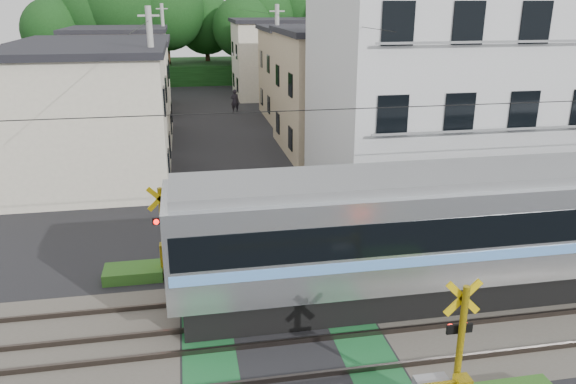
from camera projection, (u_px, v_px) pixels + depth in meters
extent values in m
plane|color=black|center=(282.00, 334.00, 14.57)|extent=(120.00, 120.00, 0.00)
cube|color=#47423A|center=(282.00, 334.00, 14.57)|extent=(120.00, 6.00, 0.00)
cube|color=black|center=(282.00, 333.00, 14.57)|extent=(5.20, 120.00, 0.00)
cube|color=#145126|center=(208.00, 341.00, 14.24)|extent=(1.30, 6.00, 0.00)
cube|color=#145126|center=(352.00, 326.00, 14.90)|extent=(1.30, 6.00, 0.00)
cube|color=#3F3833|center=(296.00, 377.00, 12.78)|extent=(120.00, 0.08, 0.14)
cube|color=#3F3833|center=(285.00, 342.00, 14.09)|extent=(120.00, 0.08, 0.14)
cube|color=#3F3833|center=(278.00, 321.00, 15.02)|extent=(120.00, 0.08, 0.14)
cube|color=#3F3833|center=(270.00, 295.00, 16.32)|extent=(120.00, 0.08, 0.14)
cube|color=black|center=(484.00, 276.00, 16.63)|extent=(17.57, 2.42, 0.91)
cube|color=black|center=(271.00, 301.00, 15.57)|extent=(2.44, 2.24, 0.61)
cube|color=silver|center=(491.00, 220.00, 16.06)|extent=(18.30, 2.85, 2.64)
cube|color=black|center=(492.00, 210.00, 15.95)|extent=(18.01, 2.89, 0.90)
cube|color=#5E9BED|center=(489.00, 232.00, 16.18)|extent=(18.12, 2.88, 0.28)
cube|color=slate|center=(497.00, 172.00, 15.59)|extent=(17.93, 2.33, 0.24)
cube|color=black|center=(166.00, 230.00, 14.35)|extent=(0.10, 2.45, 1.59)
cylinder|color=#E2BB0B|center=(459.00, 353.00, 11.26)|extent=(0.14, 0.14, 3.00)
cube|color=#E2BB0B|center=(463.00, 298.00, 10.96)|extent=(0.77, 0.05, 0.77)
cube|color=#E2BB0B|center=(463.00, 298.00, 10.96)|extent=(0.77, 0.05, 0.77)
cube|color=black|center=(459.00, 329.00, 11.19)|extent=(0.55, 0.05, 0.20)
sphere|color=#FF0C07|center=(451.00, 328.00, 11.22)|extent=(0.16, 0.16, 0.16)
sphere|color=#FF0C07|center=(465.00, 326.00, 11.27)|extent=(0.16, 0.16, 0.16)
cylinder|color=#E2BB0B|center=(163.00, 235.00, 16.92)|extent=(0.14, 0.14, 3.00)
cube|color=#E2BB0B|center=(160.00, 199.00, 16.43)|extent=(0.77, 0.05, 0.77)
cube|color=#E2BB0B|center=(160.00, 199.00, 16.43)|extent=(0.77, 0.05, 0.77)
cube|color=black|center=(162.00, 221.00, 16.66)|extent=(0.55, 0.05, 0.20)
sphere|color=#FF0C07|center=(156.00, 222.00, 16.58)|extent=(0.16, 0.16, 0.16)
sphere|color=#FF0C07|center=(167.00, 221.00, 16.63)|extent=(0.16, 0.16, 0.16)
cube|color=gray|center=(182.00, 265.00, 17.34)|extent=(0.70, 0.50, 0.90)
cube|color=#E2BB0B|center=(166.00, 260.00, 17.46)|extent=(0.30, 0.30, 1.10)
cube|color=#E2BB0B|center=(237.00, 241.00, 17.70)|extent=(4.20, 0.08, 0.08)
cube|color=silver|center=(442.00, 94.00, 23.42)|extent=(10.00, 8.00, 9.00)
cube|color=black|center=(387.00, 199.00, 20.01)|extent=(1.10, 0.06, 1.40)
cube|color=black|center=(451.00, 195.00, 20.43)|extent=(1.10, 0.06, 1.40)
cube|color=black|center=(513.00, 191.00, 20.85)|extent=(1.10, 0.06, 1.40)
cube|color=black|center=(572.00, 187.00, 21.28)|extent=(1.10, 0.06, 1.40)
cube|color=gray|center=(484.00, 210.00, 20.64)|extent=(9.00, 0.06, 0.08)
cube|color=black|center=(393.00, 116.00, 19.03)|extent=(1.10, 0.06, 1.40)
cube|color=black|center=(460.00, 113.00, 19.46)|extent=(1.10, 0.06, 1.40)
cube|color=black|center=(524.00, 111.00, 19.88)|extent=(1.10, 0.06, 1.40)
cube|color=gray|center=(494.00, 130.00, 19.66)|extent=(9.00, 0.06, 0.08)
cube|color=black|center=(398.00, 23.00, 18.06)|extent=(1.10, 0.06, 1.40)
cube|color=black|center=(469.00, 23.00, 18.49)|extent=(1.10, 0.06, 1.40)
cube|color=black|center=(536.00, 22.00, 18.91)|extent=(1.10, 0.06, 1.40)
cube|color=gray|center=(505.00, 42.00, 18.69)|extent=(9.00, 0.06, 0.08)
cube|color=beige|center=(88.00, 121.00, 25.50)|extent=(7.00, 7.00, 6.00)
cube|color=black|center=(79.00, 50.00, 24.48)|extent=(7.35, 7.35, 0.30)
cube|color=black|center=(169.00, 164.00, 25.03)|extent=(0.06, 1.00, 1.20)
cube|color=black|center=(170.00, 145.00, 28.29)|extent=(0.06, 1.00, 1.20)
cube|color=black|center=(164.00, 101.00, 24.13)|extent=(0.06, 1.00, 1.20)
cube|color=black|center=(166.00, 89.00, 27.38)|extent=(0.06, 1.00, 1.20)
cube|color=tan|center=(346.00, 94.00, 31.44)|extent=(7.00, 8.00, 6.50)
cube|color=black|center=(348.00, 31.00, 30.34)|extent=(7.35, 8.40, 0.30)
cube|color=black|center=(290.00, 138.00, 29.60)|extent=(0.06, 1.00, 1.20)
cube|color=black|center=(278.00, 123.00, 33.32)|extent=(0.06, 1.00, 1.20)
cube|color=black|center=(290.00, 85.00, 28.69)|extent=(0.06, 1.00, 1.20)
cube|color=black|center=(277.00, 75.00, 32.41)|extent=(0.06, 1.00, 1.20)
cube|color=beige|center=(102.00, 93.00, 33.82)|extent=(8.00, 7.00, 5.80)
cube|color=black|center=(96.00, 41.00, 32.83)|extent=(8.40, 7.35, 0.30)
cube|color=black|center=(171.00, 123.00, 33.40)|extent=(0.06, 1.00, 1.20)
cube|color=black|center=(172.00, 112.00, 36.66)|extent=(0.06, 1.00, 1.20)
cube|color=black|center=(168.00, 75.00, 32.50)|extent=(0.06, 1.00, 1.20)
cube|color=black|center=(169.00, 68.00, 35.75)|extent=(0.06, 1.00, 1.20)
cube|color=tan|center=(313.00, 74.00, 40.86)|extent=(7.00, 7.00, 6.20)
cube|color=black|center=(313.00, 28.00, 39.81)|extent=(7.35, 7.35, 0.30)
cube|color=black|center=(269.00, 105.00, 39.20)|extent=(0.06, 1.00, 1.20)
cube|color=black|center=(262.00, 97.00, 42.46)|extent=(0.06, 1.00, 1.20)
cube|color=black|center=(268.00, 64.00, 38.30)|extent=(0.06, 1.00, 1.20)
cube|color=black|center=(261.00, 59.00, 41.55)|extent=(0.06, 1.00, 1.20)
cube|color=tan|center=(121.00, 72.00, 43.12)|extent=(7.00, 8.00, 6.00)
cube|color=black|center=(117.00, 29.00, 42.10)|extent=(7.35, 8.40, 0.30)
cube|color=black|center=(169.00, 97.00, 42.42)|extent=(0.06, 1.00, 1.20)
cube|color=black|center=(169.00, 89.00, 46.14)|extent=(0.06, 1.00, 1.20)
cube|color=black|center=(166.00, 59.00, 41.51)|extent=(0.06, 1.00, 1.20)
cube|color=black|center=(167.00, 54.00, 45.23)|extent=(0.06, 1.00, 1.20)
cube|color=beige|center=(280.00, 60.00, 50.01)|extent=(8.00, 7.00, 6.40)
cube|color=black|center=(280.00, 20.00, 48.92)|extent=(8.40, 7.35, 0.30)
cube|color=black|center=(237.00, 85.00, 48.30)|extent=(0.06, 1.00, 1.20)
cube|color=black|center=(234.00, 80.00, 51.55)|extent=(0.06, 1.00, 1.20)
cube|color=black|center=(236.00, 52.00, 47.39)|extent=(0.06, 1.00, 1.20)
cube|color=black|center=(233.00, 48.00, 50.65)|extent=(0.06, 1.00, 1.20)
cube|color=#153D14|center=(202.00, 71.00, 60.76)|extent=(40.00, 10.00, 2.00)
cylinder|color=#332114|center=(59.00, 67.00, 54.05)|extent=(0.50, 0.50, 4.27)
sphere|color=#153D14|center=(54.00, 30.00, 52.95)|extent=(5.97, 5.97, 5.97)
cylinder|color=#332114|center=(102.00, 59.00, 55.88)|extent=(0.50, 0.50, 5.30)
sphere|color=#153D14|center=(98.00, 15.00, 54.51)|extent=(7.43, 7.43, 7.43)
cylinder|color=#332114|center=(126.00, 57.00, 55.78)|extent=(0.50, 0.50, 5.82)
sphere|color=#153D14|center=(122.00, 7.00, 54.27)|extent=(8.15, 8.15, 8.15)
cylinder|color=#332114|center=(168.00, 57.00, 57.30)|extent=(0.50, 0.50, 5.52)
sphere|color=#153D14|center=(165.00, 11.00, 55.87)|extent=(7.73, 7.73, 7.73)
cylinder|color=#332114|center=(208.00, 59.00, 60.58)|extent=(0.50, 0.50, 4.46)
sphere|color=#153D14|center=(206.00, 24.00, 59.43)|extent=(6.24, 6.24, 6.24)
cylinder|color=#332114|center=(244.00, 63.00, 56.95)|extent=(0.50, 0.50, 4.35)
sphere|color=#153D14|center=(243.00, 27.00, 55.82)|extent=(6.10, 6.10, 6.10)
cylinder|color=#332114|center=(264.00, 58.00, 59.26)|extent=(0.50, 0.50, 4.96)
sphere|color=#153D14|center=(264.00, 18.00, 57.97)|extent=(6.94, 6.94, 6.94)
cylinder|color=#332114|center=(301.00, 54.00, 61.06)|extent=(0.50, 0.50, 5.41)
sphere|color=#153D14|center=(301.00, 12.00, 59.65)|extent=(7.58, 7.58, 7.58)
cylinder|color=#332114|center=(345.00, 56.00, 58.38)|extent=(0.50, 0.50, 5.47)
sphere|color=#153D14|center=(346.00, 12.00, 56.96)|extent=(7.66, 7.66, 7.66)
cube|color=black|center=(495.00, 104.00, 14.91)|extent=(60.00, 0.02, 0.02)
cylinder|color=#A5A5A0|center=(155.00, 101.00, 24.78)|extent=(0.26, 0.26, 8.00)
cube|color=#A5A5A0|center=(148.00, 16.00, 23.62)|extent=(0.90, 0.08, 0.08)
cylinder|color=#A5A5A0|center=(277.00, 73.00, 34.36)|extent=(0.26, 0.26, 8.00)
cube|color=#A5A5A0|center=(277.00, 11.00, 33.20)|extent=(0.90, 0.08, 0.08)
cylinder|color=#A5A5A0|center=(165.00, 57.00, 44.31)|extent=(0.26, 0.26, 8.00)
cube|color=#A5A5A0|center=(162.00, 9.00, 43.15)|extent=(0.90, 0.08, 0.08)
cube|color=black|center=(157.00, 15.00, 33.45)|extent=(0.02, 42.00, 0.02)
cube|color=black|center=(273.00, 14.00, 34.66)|extent=(0.02, 42.00, 0.02)
imported|color=#242029|center=(235.00, 101.00, 43.10)|extent=(0.65, 0.43, 1.77)
cube|color=#2D5E1E|center=(134.00, 273.00, 17.45)|extent=(1.80, 1.00, 0.36)
cube|color=#2D5E1E|center=(403.00, 261.00, 18.30)|extent=(1.50, 0.90, 0.30)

